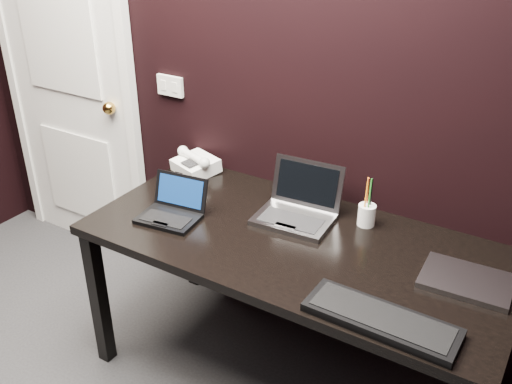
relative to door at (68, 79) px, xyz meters
The scene contains 11 objects.
wall_back 1.37m from the door, ahead, with size 4.00×4.00×0.00m, color black.
door is the anchor object (origin of this frame).
wall_switch 0.73m from the door, ahead, with size 0.15×0.02×0.10m.
desk 1.73m from the door, 12.82° to the right, with size 1.70×0.80×0.74m.
netbook 1.25m from the door, 23.84° to the right, with size 0.28×0.25×0.16m.
silver_laptop 1.61m from the door, ahead, with size 0.34×0.31×0.22m.
ext_keyboard 2.24m from the door, 17.68° to the right, with size 0.50×0.18×0.03m.
closed_laptop 2.34m from the door, ahead, with size 0.32×0.24×0.02m.
desk_phone 0.97m from the door, ahead, with size 0.25×0.24×0.12m.
mobile_phone 1.06m from the door, 16.02° to the right, with size 0.05×0.04×0.08m.
pen_cup 1.87m from the door, ahead, with size 0.09×0.09×0.22m.
Camera 1 is at (1.17, -0.32, 1.96)m, focal length 40.00 mm.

